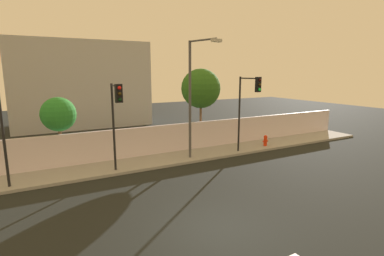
# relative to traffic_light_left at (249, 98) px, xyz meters

# --- Properties ---
(ground_plane) EXTENTS (80.00, 80.00, 0.00)m
(ground_plane) POSITION_rel_traffic_light_left_xyz_m (-6.75, -6.76, -3.69)
(ground_plane) COLOR black
(sidewalk) EXTENTS (36.00, 2.40, 0.15)m
(sidewalk) POSITION_rel_traffic_light_left_xyz_m (-6.75, 1.44, -3.61)
(sidewalk) COLOR #989898
(sidewalk) RESTS_ON ground
(perimeter_wall) EXTENTS (36.00, 0.18, 1.80)m
(perimeter_wall) POSITION_rel_traffic_light_left_xyz_m (-6.75, 2.73, -2.64)
(perimeter_wall) COLOR silver
(perimeter_wall) RESTS_ON sidewalk
(traffic_light_left) EXTENTS (0.45, 1.74, 4.84)m
(traffic_light_left) POSITION_rel_traffic_light_left_xyz_m (0.00, 0.00, 0.00)
(traffic_light_left) COLOR black
(traffic_light_left) RESTS_ON sidewalk
(traffic_light_right) EXTENTS (0.36, 1.15, 4.56)m
(traffic_light_right) POSITION_rel_traffic_light_left_xyz_m (-8.15, 0.30, -0.22)
(traffic_light_right) COLOR black
(traffic_light_right) RESTS_ON sidewalk
(street_lamp_curbside) EXTENTS (0.86, 2.32, 6.88)m
(street_lamp_curbside) POSITION_rel_traffic_light_left_xyz_m (-3.54, 0.68, 0.57)
(street_lamp_curbside) COLOR #4C4C51
(street_lamp_curbside) RESTS_ON sidewalk
(fire_hydrant) EXTENTS (0.44, 0.26, 0.76)m
(fire_hydrant) POSITION_rel_traffic_light_left_xyz_m (2.40, 0.98, -3.13)
(fire_hydrant) COLOR red
(fire_hydrant) RESTS_ON sidewalk
(roadside_tree_midleft) EXTENTS (1.92, 1.92, 3.91)m
(roadside_tree_midleft) POSITION_rel_traffic_light_left_xyz_m (-10.57, 3.56, -0.76)
(roadside_tree_midleft) COLOR brown
(roadside_tree_midleft) RESTS_ON ground
(roadside_tree_midright) EXTENTS (2.74, 2.74, 5.51)m
(roadside_tree_midright) POSITION_rel_traffic_light_left_xyz_m (-1.38, 3.56, 0.44)
(roadside_tree_midright) COLOR brown
(roadside_tree_midright) RESTS_ON ground
(low_building_distant) EXTENTS (12.45, 6.00, 8.13)m
(low_building_distant) POSITION_rel_traffic_light_left_xyz_m (-7.39, 16.73, 0.37)
(low_building_distant) COLOR #AFAFAF
(low_building_distant) RESTS_ON ground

